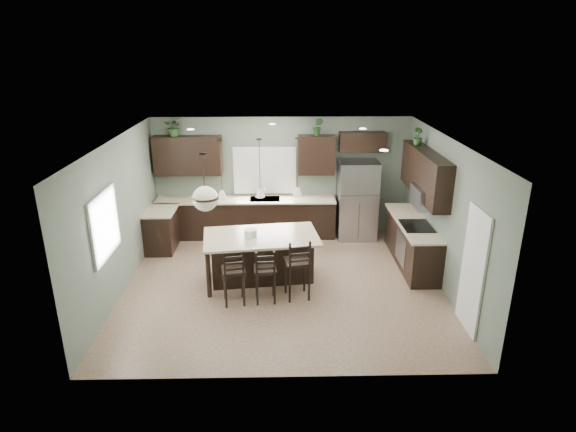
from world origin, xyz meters
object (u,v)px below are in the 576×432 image
Objects in this scene: refrigerator at (357,200)px; plant_back_left at (174,127)px; bar_stool_left at (234,276)px; bar_stool_right at (297,268)px; serving_dish at (250,233)px; kitchen_island at (262,258)px; bar_stool_center at (265,275)px.

refrigerator is 4.24× the size of plant_back_left.
bar_stool_left is 1.15m from bar_stool_right.
bar_stool_left is 0.91× the size of bar_stool_right.
kitchen_island is at bearing 7.01° from serving_dish.
bar_stool_center is 0.89× the size of bar_stool_right.
bar_stool_left is (-0.26, -0.87, -0.46)m from serving_dish.
bar_stool_right is at bearing 7.57° from bar_stool_center.
plant_back_left reaches higher than refrigerator.
refrigerator is 3.09m from kitchen_island.
plant_back_left reaches higher than kitchen_island.
bar_stool_right reaches higher than bar_stool_center.
kitchen_island is at bearing 91.80° from bar_stool_center.
bar_stool_left is at bearing -178.31° from bar_stool_center.
kitchen_island is 1.85× the size of bar_stool_right.
serving_dish reaches higher than kitchen_island.
serving_dish is (-2.38, -2.17, 0.07)m from refrigerator.
kitchen_island is 2.09× the size of bar_stool_center.
refrigerator is at bearing 42.33° from serving_dish.
serving_dish is at bearing 105.20° from bar_stool_center.
plant_back_left is (-1.52, 3.25, 2.08)m from bar_stool_left.
kitchen_island is at bearing -135.50° from refrigerator.
serving_dish is 0.23× the size of bar_stool_center.
serving_dish is at bearing 180.00° from kitchen_island.
refrigerator reaches higher than kitchen_island.
bar_stool_right is at bearing -117.91° from refrigerator.
bar_stool_left reaches higher than serving_dish.
kitchen_island is 1.01m from bar_stool_left.
bar_stool_left is at bearing -106.86° from serving_dish.
kitchen_island is at bearing 122.33° from bar_stool_right.
plant_back_left is at bearing 123.14° from kitchen_island.
bar_stool_center is at bearing -3.81° from bar_stool_left.
bar_stool_left is at bearing -124.31° from kitchen_island.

